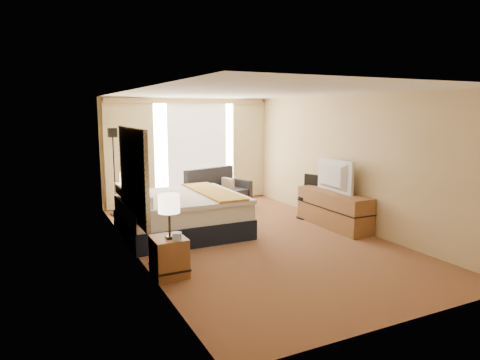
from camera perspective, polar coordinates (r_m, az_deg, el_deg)
name	(u,v)px	position (r m, az deg, el deg)	size (l,w,h in m)	color
floor	(252,238)	(7.84, 1.63, -7.74)	(4.20, 7.00, 0.02)	maroon
ceiling	(253,92)	(7.51, 1.72, 11.59)	(4.20, 7.00, 0.02)	white
wall_back	(187,151)	(10.77, -7.06, 3.90)	(4.20, 0.02, 2.60)	#D1B07F
wall_front	(408,207)	(4.80, 21.55, -3.34)	(4.20, 0.02, 2.60)	#D1B07F
wall_left	(133,175)	(6.85, -14.06, 0.65)	(0.02, 7.00, 2.60)	#D1B07F
wall_right	(346,161)	(8.74, 13.96, 2.46)	(0.02, 7.00, 2.60)	#D1B07F
headboard	(133,174)	(7.06, -14.08, 0.73)	(0.06, 1.85, 1.50)	black
nightstand_left	(169,256)	(6.16, -9.46, -10.00)	(0.45, 0.52, 0.55)	#9C6938
nightstand_right	(131,217)	(8.49, -14.35, -4.79)	(0.45, 0.52, 0.55)	#9C6938
media_dresser	(333,209)	(8.73, 12.35, -3.82)	(0.50, 1.80, 0.70)	#9C6938
window	(197,150)	(10.82, -5.75, 4.05)	(2.30, 0.02, 2.30)	white
curtains	(188,147)	(10.65, -6.88, 4.43)	(4.12, 0.19, 2.56)	beige
bed	(181,214)	(8.10, -7.88, -4.45)	(2.17, 1.98, 1.05)	black
loveseat	(217,195)	(10.11, -3.10, -2.07)	(1.67, 1.21, 0.94)	#581921
floor_lamp	(113,154)	(9.69, -16.52, 3.33)	(0.24, 0.24, 1.92)	black
desk_chair	(308,199)	(9.33, 9.11, -2.47)	(0.46, 0.46, 0.93)	black
lamp_left	(169,205)	(5.88, -9.45, -3.25)	(0.30, 0.30, 0.62)	black
lamp_right	(127,180)	(8.33, -14.80, 0.03)	(0.28, 0.28, 0.58)	black
tissue_box	(177,236)	(5.93, -8.40, -7.43)	(0.11, 0.11, 0.10)	#9CBFF2
telephone	(131,199)	(8.57, -14.29, -2.53)	(0.18, 0.14, 0.07)	black
television	(330,176)	(8.63, 11.95, 0.57)	(1.11, 0.15, 0.64)	black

